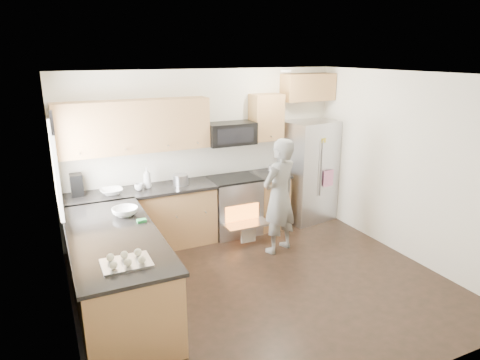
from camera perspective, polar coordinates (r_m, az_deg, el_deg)
ground at (r=5.61m, az=3.15°, el=-13.74°), size 4.50×4.50×0.00m
room_shell at (r=4.97m, az=2.99°, el=3.15°), size 4.54×4.04×2.62m
back_cabinet_run at (r=6.51m, az=-8.59°, el=-0.24°), size 4.45×0.64×2.50m
peninsula at (r=5.11m, az=-16.12°, el=-11.69°), size 0.96×2.36×1.02m
stove_range at (r=6.86m, az=-0.86°, el=-1.70°), size 0.76×0.97×1.79m
refrigerator at (r=7.48m, az=9.08°, el=1.18°), size 0.95×0.80×1.73m
person at (r=6.18m, az=5.26°, el=-2.18°), size 0.72×0.59×1.69m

